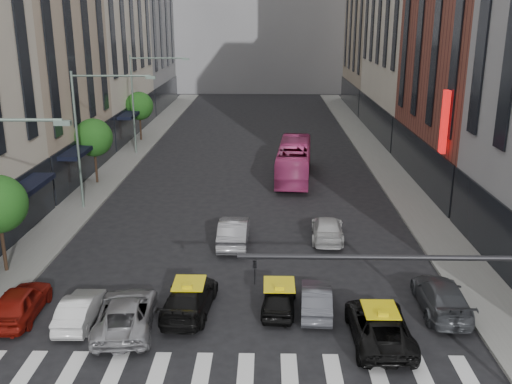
# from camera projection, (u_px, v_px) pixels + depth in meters

# --- Properties ---
(sidewalk_left) EXTENTS (3.00, 96.00, 0.15)m
(sidewalk_left) POSITION_uv_depth(u_px,v_px,m) (115.00, 170.00, 47.91)
(sidewalk_left) COLOR slate
(sidewalk_left) RESTS_ON ground
(sidewalk_right) EXTENTS (3.00, 96.00, 0.15)m
(sidewalk_right) POSITION_uv_depth(u_px,v_px,m) (389.00, 171.00, 47.47)
(sidewalk_right) COLOR slate
(sidewalk_right) RESTS_ON ground
(building_left_b) EXTENTS (8.00, 16.00, 24.00)m
(building_left_b) POSITION_uv_depth(u_px,v_px,m) (23.00, 22.00, 42.60)
(building_left_b) COLOR tan
(building_left_b) RESTS_ON ground
(building_right_b) EXTENTS (8.00, 18.00, 26.00)m
(building_right_b) POSITION_uv_depth(u_px,v_px,m) (487.00, 8.00, 40.70)
(building_right_b) COLOR brown
(building_right_b) RESTS_ON ground
(building_right_d) EXTENTS (8.00, 18.00, 28.00)m
(building_right_d) POSITION_uv_depth(u_px,v_px,m) (384.00, 4.00, 76.72)
(building_right_d) COLOR tan
(building_right_d) RESTS_ON ground
(tree_mid) EXTENTS (2.88, 2.88, 4.95)m
(tree_mid) POSITION_uv_depth(u_px,v_px,m) (94.00, 138.00, 43.04)
(tree_mid) COLOR black
(tree_mid) RESTS_ON sidewalk_left
(tree_far) EXTENTS (2.88, 2.88, 4.95)m
(tree_far) POSITION_uv_depth(u_px,v_px,m) (139.00, 106.00, 58.33)
(tree_far) COLOR black
(tree_far) RESTS_ON sidewalk_left
(streetlamp_mid) EXTENTS (5.38, 0.25, 9.00)m
(streetlamp_mid) POSITION_uv_depth(u_px,v_px,m) (90.00, 122.00, 36.61)
(streetlamp_mid) COLOR gray
(streetlamp_mid) RESTS_ON sidewalk_left
(streetlamp_far) EXTENTS (5.38, 0.25, 9.00)m
(streetlamp_far) POSITION_uv_depth(u_px,v_px,m) (143.00, 91.00, 51.90)
(streetlamp_far) COLOR gray
(streetlamp_far) RESTS_ON sidewalk_left
(traffic_signal) EXTENTS (10.10, 0.20, 6.00)m
(traffic_signal) POSITION_uv_depth(u_px,v_px,m) (484.00, 300.00, 16.63)
(traffic_signal) COLOR black
(traffic_signal) RESTS_ON ground
(liberty_sign) EXTENTS (0.30, 0.70, 4.00)m
(liberty_sign) POSITION_uv_depth(u_px,v_px,m) (445.00, 122.00, 36.15)
(liberty_sign) COLOR red
(liberty_sign) RESTS_ON ground
(car_red) EXTENTS (1.80, 4.20, 1.41)m
(car_red) POSITION_uv_depth(u_px,v_px,m) (20.00, 302.00, 24.35)
(car_red) COLOR maroon
(car_red) RESTS_ON ground
(car_white_front) EXTENTS (1.33, 3.73, 1.22)m
(car_white_front) POSITION_uv_depth(u_px,v_px,m) (80.00, 309.00, 23.97)
(car_white_front) COLOR silver
(car_white_front) RESTS_ON ground
(car_silver) EXTENTS (2.78, 5.17, 1.38)m
(car_silver) POSITION_uv_depth(u_px,v_px,m) (126.00, 313.00, 23.51)
(car_silver) COLOR gray
(car_silver) RESTS_ON ground
(taxi_left) EXTENTS (2.33, 4.86, 1.37)m
(taxi_left) POSITION_uv_depth(u_px,v_px,m) (190.00, 298.00, 24.79)
(taxi_left) COLOR black
(taxi_left) RESTS_ON ground
(taxi_center) EXTENTS (1.72, 3.70, 1.22)m
(taxi_center) POSITION_uv_depth(u_px,v_px,m) (279.00, 298.00, 24.96)
(taxi_center) COLOR black
(taxi_center) RESTS_ON ground
(car_grey_mid) EXTENTS (1.52, 3.79, 1.23)m
(car_grey_mid) POSITION_uv_depth(u_px,v_px,m) (316.00, 299.00, 24.83)
(car_grey_mid) COLOR #44464D
(car_grey_mid) RESTS_ON ground
(taxi_right) EXTENTS (2.29, 4.91, 1.36)m
(taxi_right) POSITION_uv_depth(u_px,v_px,m) (379.00, 325.00, 22.58)
(taxi_right) COLOR black
(taxi_right) RESTS_ON ground
(car_grey_curb) EXTENTS (2.12, 4.83, 1.38)m
(car_grey_curb) POSITION_uv_depth(u_px,v_px,m) (441.00, 297.00, 24.89)
(car_grey_curb) COLOR #404348
(car_grey_curb) RESTS_ON ground
(car_row2_left) EXTENTS (1.66, 4.64, 1.52)m
(car_row2_left) POSITION_uv_depth(u_px,v_px,m) (234.00, 231.00, 32.26)
(car_row2_left) COLOR #97979C
(car_row2_left) RESTS_ON ground
(car_row2_right) EXTENTS (2.09, 4.53, 1.28)m
(car_row2_right) POSITION_uv_depth(u_px,v_px,m) (327.00, 229.00, 32.98)
(car_row2_right) COLOR silver
(car_row2_right) RESTS_ON ground
(bus) EXTENTS (3.29, 10.56, 2.89)m
(bus) POSITION_uv_depth(u_px,v_px,m) (294.00, 160.00, 45.36)
(bus) COLOR #B93673
(bus) RESTS_ON ground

